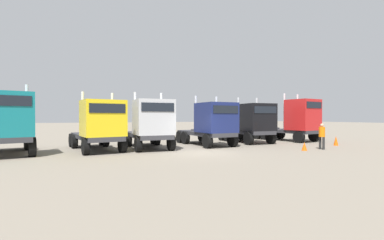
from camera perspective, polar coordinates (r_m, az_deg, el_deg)
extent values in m
plane|color=gray|center=(17.25, 2.09, -6.83)|extent=(200.00, 200.00, 0.00)
cube|color=#333338|center=(20.03, -34.06, -3.01)|extent=(3.38, 6.30, 0.30)
cube|color=#14727A|center=(18.15, -34.05, 0.99)|extent=(2.82, 2.72, 2.46)
cube|color=black|center=(17.01, -34.04, 3.41)|extent=(2.06, 0.47, 0.55)
cylinder|color=silver|center=(19.47, -31.28, 1.86)|extent=(0.21, 0.21, 3.06)
cylinder|color=#333338|center=(21.33, -34.08, -2.23)|extent=(1.30, 1.30, 0.12)
cylinder|color=black|center=(17.83, -30.45, -4.89)|extent=(0.57, 1.15, 1.11)
cylinder|color=black|center=(21.48, -31.13, -3.96)|extent=(0.57, 1.15, 1.11)
cylinder|color=black|center=(22.58, -31.29, -3.74)|extent=(0.57, 1.15, 1.11)
cube|color=#333338|center=(19.83, -19.57, -3.26)|extent=(3.23, 6.63, 0.30)
cube|color=yellow|center=(17.80, -18.16, 0.36)|extent=(2.75, 2.65, 2.22)
cube|color=black|center=(16.68, -17.21, 2.36)|extent=(2.08, 0.39, 0.55)
cylinder|color=silver|center=(19.29, -16.35, 1.28)|extent=(0.21, 0.21, 2.82)
cylinder|color=silver|center=(18.87, -21.92, 1.27)|extent=(0.21, 0.21, 2.82)
cylinder|color=#333338|center=(21.18, -20.40, -2.45)|extent=(1.27, 1.27, 0.12)
cylinder|color=black|center=(17.76, -14.34, -5.00)|extent=(0.51, 1.05, 1.00)
cylinder|color=black|center=(17.22, -21.36, -5.20)|extent=(0.51, 1.05, 1.00)
cylinder|color=black|center=(21.65, -17.63, -4.00)|extent=(0.51, 1.05, 1.00)
cylinder|color=black|center=(21.21, -23.41, -4.12)|extent=(0.51, 1.05, 1.00)
cylinder|color=black|center=(22.71, -18.32, -3.79)|extent=(0.51, 1.05, 1.00)
cylinder|color=black|center=(22.29, -23.84, -3.89)|extent=(0.51, 1.05, 1.00)
cube|color=#333338|center=(20.13, -9.38, -3.11)|extent=(2.21, 5.98, 0.30)
cube|color=#B7BABF|center=(18.36, -8.14, 0.60)|extent=(2.40, 2.42, 2.31)
cube|color=black|center=(17.18, -7.13, 2.69)|extent=(2.10, 0.04, 0.55)
cylinder|color=silver|center=(19.92, -6.45, 1.46)|extent=(0.18, 0.18, 2.91)
cylinder|color=silver|center=(19.48, -11.84, 1.47)|extent=(0.18, 0.18, 2.91)
cylinder|color=#333338|center=(21.40, -10.18, -2.33)|extent=(1.10, 1.10, 0.12)
cylinder|color=black|center=(18.26, -4.37, -4.80)|extent=(0.35, 1.03, 1.03)
cylinder|color=black|center=(17.70, -11.19, -4.98)|extent=(0.35, 1.03, 1.03)
cylinder|color=black|center=(21.77, -7.38, -3.92)|extent=(0.35, 1.03, 1.03)
cylinder|color=black|center=(21.31, -13.12, -4.03)|extent=(0.35, 1.03, 1.03)
cylinder|color=black|center=(22.83, -8.10, -3.71)|extent=(0.35, 1.03, 1.03)
cylinder|color=black|center=(22.39, -13.58, -3.81)|extent=(0.35, 1.03, 1.03)
cube|color=#333338|center=(21.95, 2.73, -2.77)|extent=(2.68, 6.06, 0.30)
cube|color=navy|center=(20.50, 5.05, 0.50)|extent=(2.60, 2.77, 2.22)
cube|color=black|center=(19.41, 7.12, 2.21)|extent=(2.10, 0.21, 0.55)
cylinder|color=silver|center=(22.22, 5.13, 1.28)|extent=(0.19, 0.19, 2.82)
cylinder|color=silver|center=(21.27, 0.80, 1.32)|extent=(0.19, 0.19, 2.82)
cylinder|color=#333338|center=(23.07, 1.12, -2.09)|extent=(1.19, 1.19, 0.12)
cylinder|color=black|center=(20.69, 8.50, -4.15)|extent=(0.43, 1.06, 1.04)
cylinder|color=black|center=(19.49, 3.23, -4.44)|extent=(0.43, 1.06, 1.04)
cylinder|color=black|center=(23.70, 3.41, -3.54)|extent=(0.43, 1.06, 1.04)
cylinder|color=black|center=(22.66, -1.39, -3.73)|extent=(0.43, 1.06, 1.04)
cylinder|color=black|center=(24.65, 2.10, -3.37)|extent=(0.43, 1.06, 1.04)
cylinder|color=black|center=(23.65, -2.56, -3.54)|extent=(0.43, 1.06, 1.04)
cube|color=#333338|center=(24.67, 11.10, -2.36)|extent=(2.23, 5.69, 0.30)
cube|color=black|center=(23.26, 13.36, 0.57)|extent=(2.41, 2.35, 2.23)
cube|color=black|center=(22.31, 15.14, 2.08)|extent=(2.10, 0.05, 0.55)
cylinder|color=silver|center=(24.89, 13.38, 1.26)|extent=(0.18, 0.18, 2.83)
cylinder|color=silver|center=(23.83, 9.66, 1.30)|extent=(0.18, 0.18, 2.83)
cylinder|color=#333338|center=(25.71, 9.57, -1.77)|extent=(1.11, 1.11, 0.12)
cylinder|color=black|center=(23.61, 16.19, -3.55)|extent=(0.36, 1.06, 1.06)
cylinder|color=black|center=(22.32, 11.75, -3.78)|extent=(0.36, 1.06, 1.06)
cylinder|color=black|center=(26.33, 11.62, -3.11)|extent=(0.36, 1.06, 1.06)
cylinder|color=black|center=(25.18, 7.45, -3.27)|extent=(0.36, 1.06, 1.06)
cylinder|color=black|center=(27.25, 10.33, -2.98)|extent=(0.36, 1.06, 1.06)
cylinder|color=black|center=(26.14, 6.25, -3.12)|extent=(0.36, 1.06, 1.06)
cube|color=#333338|center=(27.55, 18.86, -2.16)|extent=(3.22, 6.39, 0.30)
cube|color=red|center=(26.35, 22.17, 1.00)|extent=(2.75, 2.60, 2.74)
cube|color=black|center=(25.73, 24.23, 2.89)|extent=(2.08, 0.40, 0.55)
cylinder|color=silver|center=(27.86, 21.19, 1.60)|extent=(0.21, 0.21, 3.34)
cylinder|color=silver|center=(26.35, 18.74, 1.67)|extent=(0.21, 0.21, 3.34)
cylinder|color=#333338|center=(28.40, 16.74, -1.65)|extent=(1.27, 1.27, 0.12)
cylinder|color=black|center=(27.08, 24.21, -3.09)|extent=(0.52, 1.06, 1.01)
cylinder|color=black|center=(25.27, 21.46, -3.34)|extent=(0.52, 1.06, 1.01)
cylinder|color=black|center=(29.34, 17.98, -2.78)|extent=(0.52, 1.06, 1.01)
cylinder|color=black|center=(27.68, 15.08, -2.98)|extent=(0.52, 1.06, 1.01)
cylinder|color=black|center=(30.05, 16.36, -2.70)|extent=(0.52, 1.06, 1.01)
cylinder|color=black|center=(28.43, 13.44, -2.88)|extent=(0.52, 1.06, 1.01)
cylinder|color=#262626|center=(20.83, 25.84, -4.40)|extent=(0.17, 0.17, 0.87)
cylinder|color=#262626|center=(21.00, 25.24, -4.36)|extent=(0.17, 0.17, 0.87)
cylinder|color=orange|center=(20.86, 25.55, -2.25)|extent=(0.42, 0.42, 0.69)
sphere|color=tan|center=(20.84, 25.55, -0.99)|extent=(0.24, 0.24, 0.24)
cone|color=#F2590C|center=(24.20, 27.91, -3.87)|extent=(0.36, 0.36, 0.74)
cone|color=#F2590C|center=(19.68, 22.47, -5.12)|extent=(0.36, 0.36, 0.57)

